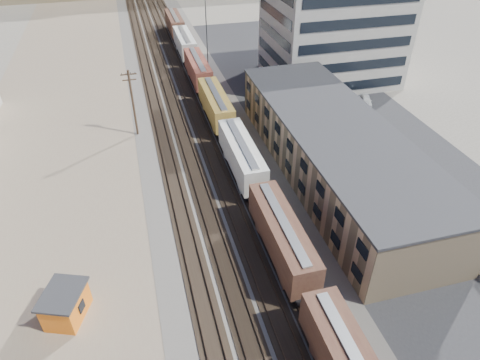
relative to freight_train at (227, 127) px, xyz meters
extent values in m
cube|color=#4C4742|center=(-3.80, 14.35, -2.76)|extent=(18.00, 200.00, 0.06)
cube|color=#7B6655|center=(-23.80, 4.35, -2.78)|extent=(24.00, 180.00, 0.03)
cube|color=#232326|center=(18.20, -0.65, -2.77)|extent=(26.00, 120.00, 0.04)
cube|color=black|center=(-8.80, 14.35, -2.69)|extent=(2.60, 200.00, 0.08)
cube|color=#38281E|center=(-9.52, 14.35, -2.57)|extent=(0.08, 200.00, 0.16)
cube|color=#38281E|center=(-8.08, 14.35, -2.57)|extent=(0.08, 200.00, 0.16)
cube|color=black|center=(-5.80, 14.35, -2.69)|extent=(2.60, 200.00, 0.08)
cube|color=#38281E|center=(-6.52, 14.35, -2.57)|extent=(0.08, 200.00, 0.16)
cube|color=#38281E|center=(-5.08, 14.35, -2.57)|extent=(0.08, 200.00, 0.16)
cube|color=black|center=(-2.80, 14.35, -2.69)|extent=(2.60, 200.00, 0.08)
cube|color=#38281E|center=(-3.52, 14.35, -2.57)|extent=(0.08, 200.00, 0.16)
cube|color=#38281E|center=(-2.08, 14.35, -2.57)|extent=(0.08, 200.00, 0.16)
cube|color=black|center=(0.00, 14.35, -2.69)|extent=(2.60, 200.00, 0.08)
cube|color=#38281E|center=(-0.72, 14.35, -2.57)|extent=(0.08, 200.00, 0.16)
cube|color=#38281E|center=(0.72, 14.35, -2.57)|extent=(0.08, 200.00, 0.16)
cube|color=black|center=(0.00, -32.93, -2.04)|extent=(2.20, 2.20, 0.90)
cube|color=black|center=(0.00, -27.88, -2.04)|extent=(2.20, 2.20, 0.90)
cube|color=black|center=(0.00, -17.73, -2.04)|extent=(2.20, 2.20, 0.90)
cube|color=#42251C|center=(0.00, -22.80, 0.11)|extent=(3.00, 13.34, 3.40)
cube|color=#B7B7B2|center=(0.00, -22.80, 1.89)|extent=(0.90, 12.33, 0.16)
cube|color=black|center=(0.00, -12.68, -2.04)|extent=(2.20, 2.20, 0.90)
cube|color=black|center=(0.00, -2.53, -2.04)|extent=(2.20, 2.20, 0.90)
cube|color=#BCB9AF|center=(0.00, -7.60, 0.11)|extent=(3.00, 13.34, 3.40)
cube|color=#B7B7B2|center=(0.00, -7.60, 1.89)|extent=(0.90, 12.33, 0.16)
cube|color=black|center=(0.00, 2.52, -2.04)|extent=(2.20, 2.20, 0.90)
cube|color=black|center=(0.00, 12.67, -2.04)|extent=(2.20, 2.20, 0.90)
cube|color=#AB802D|center=(0.00, 7.60, 0.11)|extent=(3.00, 13.34, 3.40)
cube|color=#B7B7B2|center=(0.00, 7.60, 1.89)|extent=(0.90, 12.33, 0.16)
cube|color=black|center=(0.00, 17.73, -2.04)|extent=(2.20, 2.20, 0.90)
cube|color=black|center=(0.00, 27.87, -2.04)|extent=(2.20, 2.20, 0.90)
cube|color=maroon|center=(0.00, 22.80, 0.11)|extent=(3.00, 13.34, 3.40)
cube|color=#B7B7B2|center=(0.00, 22.80, 1.89)|extent=(0.90, 12.33, 0.16)
cube|color=black|center=(0.00, 32.92, -2.04)|extent=(2.20, 2.20, 0.90)
cube|color=black|center=(0.00, 43.07, -2.04)|extent=(2.20, 2.20, 0.90)
cube|color=#BCB9AF|center=(0.00, 38.00, 0.11)|extent=(3.00, 13.34, 3.40)
cube|color=#B7B7B2|center=(0.00, 38.00, 1.89)|extent=(0.90, 12.32, 0.16)
cube|color=black|center=(0.00, 48.12, -2.04)|extent=(2.20, 2.20, 0.90)
cube|color=black|center=(0.00, 58.27, -2.04)|extent=(2.20, 2.20, 0.90)
cube|color=#42251C|center=(0.00, 53.20, 0.11)|extent=(3.00, 13.34, 3.40)
cube|color=#B7B7B2|center=(0.00, 53.20, 1.89)|extent=(0.90, 12.32, 0.16)
cube|color=tan|center=(11.20, -10.65, 0.71)|extent=(12.00, 40.00, 7.00)
cube|color=#2D2D30|center=(11.20, -10.65, 4.31)|extent=(12.40, 40.40, 0.30)
cube|color=black|center=(5.15, -10.65, -0.59)|extent=(0.12, 36.00, 1.20)
cube|color=black|center=(5.15, -10.65, 2.41)|extent=(0.12, 36.00, 1.20)
cube|color=#9E998E|center=(24.20, 19.35, 6.21)|extent=(22.00, 18.00, 18.00)
cube|color=black|center=(13.15, 19.35, 6.21)|extent=(0.12, 16.00, 16.00)
cube|color=black|center=(24.20, 10.30, 6.21)|extent=(20.00, 0.12, 16.00)
cylinder|color=#382619|center=(-12.30, 6.35, 2.21)|extent=(0.32, 0.32, 10.00)
cube|color=#382619|center=(-12.30, 6.35, 6.61)|extent=(2.20, 0.14, 0.14)
cube|color=#382619|center=(-12.30, 6.35, 5.81)|extent=(1.90, 0.14, 0.14)
cylinder|color=black|center=(-11.70, 6.35, 6.76)|extent=(0.08, 0.08, 0.22)
cylinder|color=black|center=(2.20, 24.35, 6.21)|extent=(0.16, 0.16, 18.00)
cube|color=orange|center=(-20.46, -24.89, -1.38)|extent=(4.01, 4.54, 2.82)
cube|color=#2D2D30|center=(-20.46, -24.89, 0.12)|extent=(4.50, 5.03, 0.24)
cube|color=black|center=(-19.10, -25.43, -1.29)|extent=(0.43, 0.91, 0.94)
imported|color=navy|center=(23.23, 15.11, -1.94)|extent=(5.71, 6.69, 1.71)
imported|color=silver|center=(25.55, 6.73, -2.07)|extent=(3.07, 4.56, 1.44)
camera|label=1|loc=(-12.03, -51.62, 28.97)|focal=32.00mm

